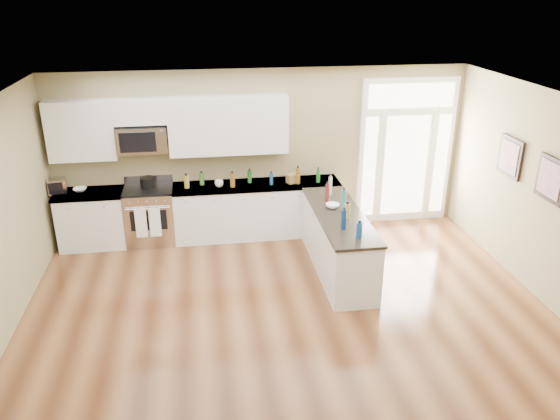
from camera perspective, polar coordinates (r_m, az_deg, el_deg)
name	(u,v)px	position (r m, az deg, el deg)	size (l,w,h in m)	color
ground	(306,370)	(6.47, 2.69, -16.37)	(8.00, 8.00, 0.00)	#4D2A15
room_shell	(309,234)	(5.55, 3.01, -2.54)	(8.00, 8.00, 8.00)	#94885E
back_cabinet_left	(93,221)	(9.52, -18.96, -1.05)	(1.10, 0.66, 0.94)	silver
back_cabinet_right	(256,211)	(9.39, -2.50, -0.12)	(2.85, 0.66, 0.94)	silver
peninsula_cabinet	(338,244)	(8.26, 6.08, -3.56)	(0.69, 2.32, 0.94)	silver
upper_cabinet_left	(81,130)	(9.20, -20.05, 7.82)	(1.04, 0.33, 0.95)	silver
upper_cabinet_right	(228,125)	(9.02, -5.41, 8.82)	(1.94, 0.33, 0.95)	silver
upper_cabinet_short	(140,111)	(9.00, -14.41, 9.98)	(0.82, 0.33, 0.40)	silver
microwave	(143,139)	(9.06, -14.17, 7.21)	(0.78, 0.41, 0.42)	silver
entry_door	(406,152)	(9.96, 12.99, 5.95)	(1.70, 0.10, 2.60)	white
wall_art_near	(510,157)	(8.75, 22.92, 5.14)	(0.05, 0.58, 0.58)	black
wall_art_far	(551,179)	(7.96, 26.47, 2.90)	(0.05, 0.58, 0.58)	black
kitchen_range	(150,215)	(9.37, -13.39, -0.51)	(0.79, 0.70, 1.08)	silver
stockpot	(147,182)	(9.25, -13.68, 2.90)	(0.24, 0.24, 0.18)	black
toaster_oven	(57,186)	(9.45, -22.25, 2.36)	(0.28, 0.22, 0.24)	silver
cardboard_box	(293,178)	(9.22, 1.33, 3.32)	(0.19, 0.14, 0.15)	brown
bowl_left	(80,190)	(9.43, -20.17, 2.02)	(0.21, 0.21, 0.05)	white
bowl_peninsula	(333,206)	(8.23, 5.51, 0.45)	(0.20, 0.20, 0.06)	white
cup_counter	(219,184)	(9.10, -6.39, 2.77)	(0.14, 0.14, 0.11)	white
counter_bottles	(290,191)	(8.52, 1.04, 1.99)	(2.39, 2.46, 0.32)	#19591E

